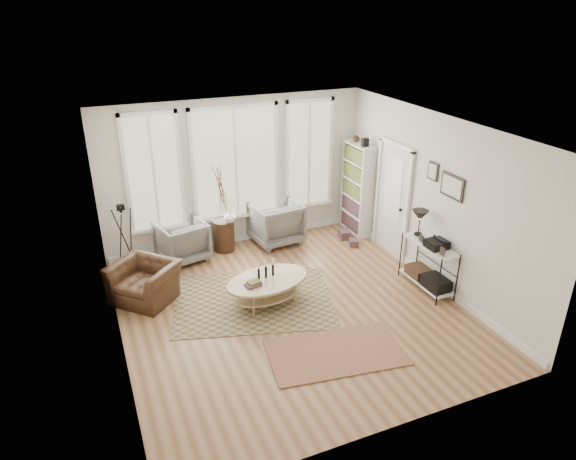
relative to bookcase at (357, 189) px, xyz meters
name	(u,v)px	position (x,y,z in m)	size (l,w,h in m)	color
room	(292,227)	(-2.42, -2.20, 0.47)	(5.50, 5.54, 2.90)	#A07550
bay_window	(236,165)	(-2.44, 0.49, 0.65)	(4.14, 0.12, 2.24)	tan
door	(393,197)	(0.13, -1.08, 0.17)	(0.09, 1.06, 2.22)	silver
bookcase	(357,189)	(0.00, 0.00, 0.00)	(0.31, 0.85, 2.06)	white
low_shelf	(428,261)	(-0.06, -2.52, -0.44)	(0.38, 1.08, 1.30)	white
wall_art	(447,182)	(0.14, -2.49, 0.92)	(0.04, 0.88, 0.44)	black
rug_main	(253,300)	(-2.91, -1.76, -0.95)	(2.55, 1.91, 0.01)	brown
rug_runner	(336,352)	(-2.30, -3.50, -0.94)	(1.89, 1.05, 0.01)	maroon
coffee_table	(267,284)	(-2.72, -1.91, -0.61)	(1.53, 1.12, 0.64)	tan
armchair_left	(182,241)	(-3.65, 0.14, -0.57)	(0.82, 0.85, 0.77)	slate
armchair_right	(275,222)	(-1.76, 0.17, -0.53)	(0.92, 0.94, 0.86)	slate
side_table	(222,210)	(-2.82, 0.22, -0.11)	(0.42, 0.42, 1.76)	#3D2415
vase	(230,216)	(-2.71, 0.09, -0.21)	(0.23, 0.23, 0.24)	silver
accent_chair	(144,282)	(-4.53, -1.02, -0.63)	(0.86, 0.99, 0.64)	#3D2415
tripod_camera	(126,242)	(-4.67, -0.01, -0.34)	(0.47, 0.47, 1.33)	black
book_stack_near	(344,234)	(-0.39, -0.23, -0.87)	(0.21, 0.27, 0.17)	brown
book_stack_far	(353,243)	(-0.39, -0.62, -0.89)	(0.17, 0.21, 0.14)	brown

